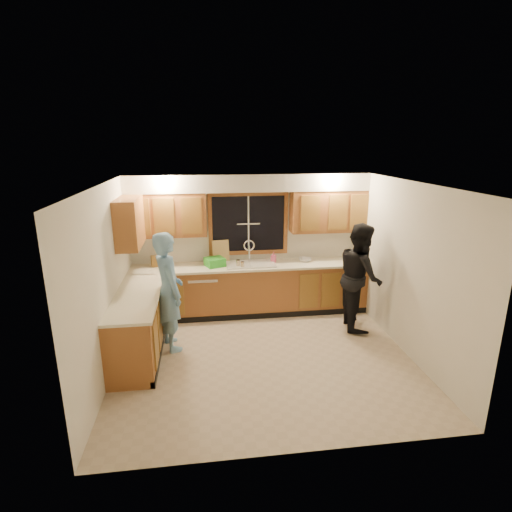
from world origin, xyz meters
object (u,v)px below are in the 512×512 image
at_px(knife_block, 155,261).
at_px(soap_bottle, 273,257).
at_px(dishwasher, 204,294).
at_px(man, 169,291).
at_px(stove, 132,344).
at_px(dish_crate, 215,262).
at_px(sink, 250,267).
at_px(bowl, 305,260).
at_px(woman, 360,276).

xyz_separation_m(knife_block, soap_bottle, (2.11, -0.04, -0.00)).
height_order(dishwasher, man, man).
relative_size(stove, dish_crate, 2.89).
distance_m(stove, soap_bottle, 2.98).
xyz_separation_m(sink, knife_block, (-1.68, 0.11, 0.15)).
bearing_deg(bowl, sink, -176.75).
xyz_separation_m(dishwasher, knife_block, (-0.83, 0.13, 0.61)).
xyz_separation_m(sink, soap_bottle, (0.43, 0.08, 0.15)).
bearing_deg(stove, bowl, 33.81).
bearing_deg(knife_block, dish_crate, -25.89).
height_order(sink, dish_crate, sink).
distance_m(woman, knife_block, 3.52).
bearing_deg(man, dishwasher, -46.14).
height_order(dishwasher, soap_bottle, soap_bottle).
height_order(woman, dish_crate, woman).
bearing_deg(woman, dish_crate, 78.62).
bearing_deg(bowl, soap_bottle, 178.08).
bearing_deg(man, woman, -105.58).
height_order(man, bowl, man).
xyz_separation_m(man, bowl, (2.36, 1.17, 0.05)).
relative_size(stove, soap_bottle, 4.64).
bearing_deg(knife_block, woman, -34.50).
xyz_separation_m(man, soap_bottle, (1.78, 1.19, 0.12)).
distance_m(man, bowl, 2.64).
distance_m(stove, man, 0.95).
bearing_deg(sink, dishwasher, -179.01).
xyz_separation_m(stove, soap_bottle, (2.23, 1.90, 0.57)).
relative_size(man, dish_crate, 5.77).
bearing_deg(dish_crate, dishwasher, -176.61).
xyz_separation_m(dish_crate, soap_bottle, (1.06, 0.08, 0.02)).
bearing_deg(stove, woman, 16.33).
bearing_deg(soap_bottle, dish_crate, -175.77).
bearing_deg(dishwasher, bowl, 2.22).
bearing_deg(woman, man, 103.05).
bearing_deg(sink, bowl, 3.25).
bearing_deg(dish_crate, man, -123.02).
height_order(stove, bowl, bowl).
distance_m(knife_block, soap_bottle, 2.11).
relative_size(man, woman, 1.01).
bearing_deg(knife_block, man, -94.73).
bearing_deg(dishwasher, dish_crate, 3.39).
distance_m(soap_bottle, bowl, 0.59).
relative_size(dish_crate, soap_bottle, 1.60).
height_order(woman, bowl, woman).
height_order(stove, dish_crate, dish_crate).
relative_size(knife_block, bowl, 0.86).
xyz_separation_m(sink, bowl, (1.01, 0.06, 0.08)).
relative_size(dishwasher, stove, 0.91).
height_order(stove, woman, woman).
bearing_deg(knife_block, dishwasher, -28.39).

